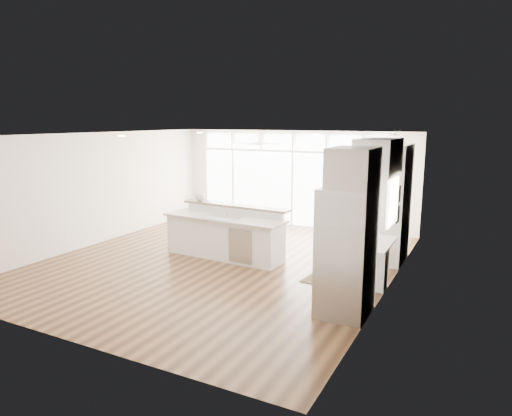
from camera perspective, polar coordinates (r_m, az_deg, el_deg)
The scene contains 24 objects.
floor at distance 9.88m, azimuth -4.42°, elevation -6.77°, with size 7.00×8.00×0.02m, color #442814.
ceiling at distance 9.42m, azimuth -4.67°, elevation 9.14°, with size 7.00×8.00×0.02m, color silver.
wall_back at distance 13.08m, azimuth 4.73°, elevation 3.72°, with size 7.00×0.04×2.70m, color white.
wall_front at distance 6.58m, azimuth -23.23°, elevation -4.42°, with size 7.00×0.04×2.70m, color white.
wall_left at distance 11.76m, azimuth -19.21°, elevation 2.32°, with size 0.04×8.00×2.70m, color white.
wall_right at distance 8.29m, azimuth 16.50°, elevation -0.94°, with size 0.04×8.00×2.70m, color white.
glass_wall at distance 13.07m, azimuth 4.61°, elevation 2.38°, with size 5.80×0.06×2.08m, color white.
transom_row at distance 12.94m, azimuth 4.70°, elevation 8.22°, with size 5.90×0.06×0.40m, color white.
desk_window at distance 8.55m, azimuth 16.70°, elevation 0.77°, with size 0.04×0.85×0.85m, color white.
ceiling_fan at distance 12.11m, azimuth 0.40°, elevation 8.54°, with size 1.16×1.16×0.32m, color white.
recessed_lights at distance 9.59m, azimuth -4.02°, elevation 9.06°, with size 3.40×3.00×0.02m, color white.
oven_cabinet at distance 10.11m, azimuth 16.60°, elevation 0.57°, with size 0.64×1.20×2.50m, color white.
desk_nook at distance 8.89m, azimuth 14.18°, elevation -6.49°, with size 0.72×1.30×0.76m, color white.
upper_cabinets at distance 8.51m, azimuth 15.07°, elevation 6.25°, with size 0.64×1.30×0.64m, color white.
refrigerator at distance 7.18m, azimuth 11.21°, elevation -5.38°, with size 0.76×0.90×2.00m, color #A8A8AC.
fridge_cabinet at distance 6.92m, azimuth 12.09°, elevation 4.96°, with size 0.64×0.90×0.60m, color white.
framed_photos at distance 9.18m, azimuth 17.38°, elevation 0.46°, with size 0.06×0.22×0.80m, color black.
kitchen_island at distance 10.05m, azimuth -3.98°, elevation -3.09°, with size 2.80×1.06×1.11m, color white.
rug at distance 8.81m, azimuth 9.02°, elevation -9.01°, with size 0.90×0.65×0.01m, color #31210F.
office_chair at distance 9.60m, azimuth 9.96°, elevation -3.94°, with size 0.58×0.53×1.11m, color black.
fishbowl at distance 10.78m, azimuth -7.01°, elevation 1.47°, with size 0.24×0.24×0.24m, color silver.
monitor at distance 8.75m, azimuth 13.85°, elevation -2.76°, with size 0.08×0.50×0.41m, color black.
keyboard at distance 8.84m, azimuth 12.72°, elevation -3.90°, with size 0.13×0.34×0.02m, color white.
potted_plant at distance 9.96m, azimuth 17.03°, elevation 8.31°, with size 0.26×0.29×0.23m, color #2D5B27.
Camera 1 is at (4.97, -7.99, 3.00)m, focal length 32.00 mm.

